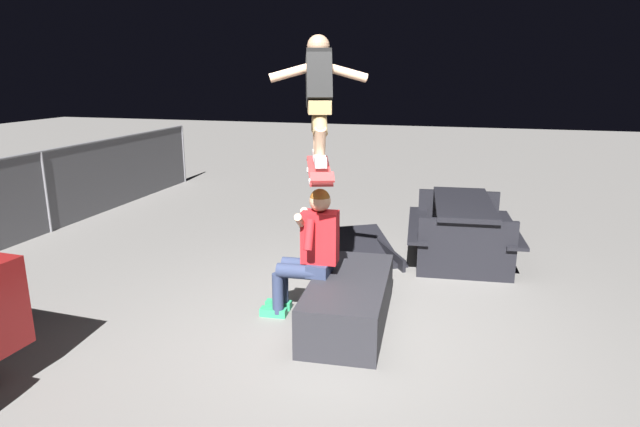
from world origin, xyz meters
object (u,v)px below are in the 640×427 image
skateboard (319,170)px  skater_airborne (319,93)px  picnic_table_back (462,220)px  kicker_ramp (357,252)px  ledge_box_main (349,301)px  person_sitting_on_ledge (309,248)px

skateboard → skater_airborne: (0.05, 0.02, 0.69)m
picnic_table_back → kicker_ramp: bearing=102.5°
ledge_box_main → skater_airborne: skater_airborne is taller
skateboard → skater_airborne: size_ratio=0.92×
skater_airborne → picnic_table_back: size_ratio=0.62×
skateboard → ledge_box_main: bearing=-98.5°
person_sitting_on_ledge → kicker_ramp: size_ratio=0.86×
skateboard → skater_airborne: skater_airborne is taller
ledge_box_main → kicker_ramp: size_ratio=1.07×
skateboard → skater_airborne: 0.69m
ledge_box_main → skateboard: (0.05, 0.31, 1.23)m
skateboard → kicker_ramp: skateboard is taller
person_sitting_on_ledge → picnic_table_back: person_sitting_on_ledge is taller
skateboard → kicker_ramp: 2.35m
kicker_ramp → picnic_table_back: bearing=-77.5°
picnic_table_back → skater_airborne: bearing=148.6°
ledge_box_main → skateboard: 1.27m
skater_airborne → picnic_table_back: skater_airborne is taller
skater_airborne → person_sitting_on_ledge: bearing=118.1°
ledge_box_main → picnic_table_back: size_ratio=0.87×
picnic_table_back → ledge_box_main: bearing=156.4°
ledge_box_main → skateboard: size_ratio=1.54×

